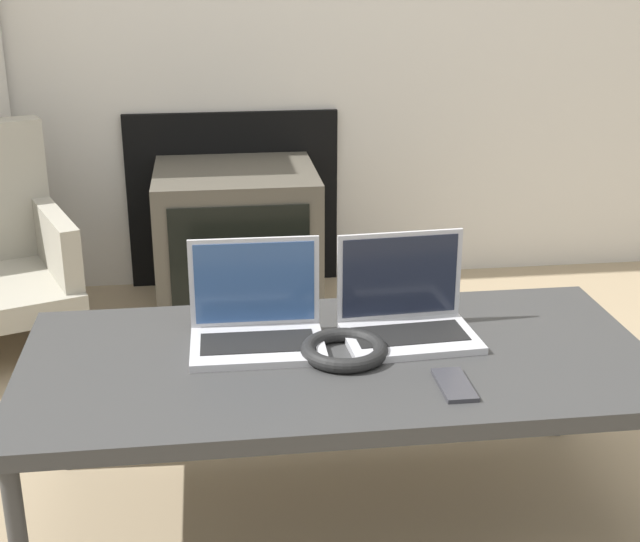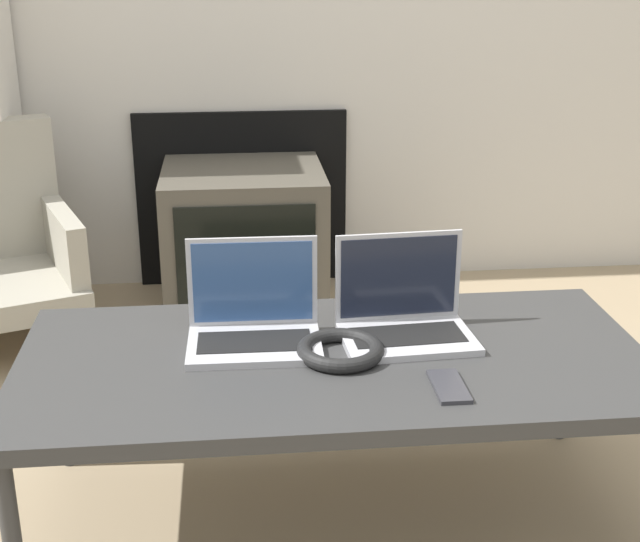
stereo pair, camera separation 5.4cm
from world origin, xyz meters
The scene contains 6 objects.
table centered at (0.00, 0.19, 0.38)m, with size 1.35×0.65×0.40m.
laptop_left centered at (-0.17, 0.28, 0.46)m, with size 0.29×0.21×0.22m.
laptop_right centered at (0.17, 0.28, 0.46)m, with size 0.30×0.22×0.22m.
headphones centered at (0.01, 0.18, 0.42)m, with size 0.19×0.19×0.03m.
phone centered at (0.21, 0.02, 0.41)m, with size 0.06×0.14×0.01m.
tv centered at (-0.17, 1.47, 0.25)m, with size 0.55×0.53×0.51m.
Camera 2 is at (-0.21, -1.53, 1.23)m, focal length 50.00 mm.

